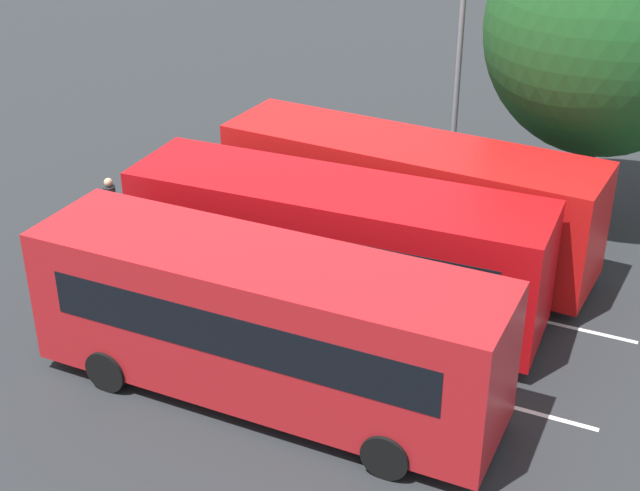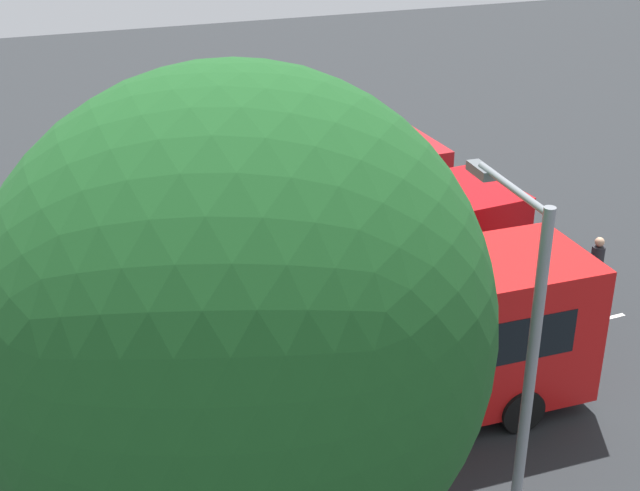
{
  "view_description": "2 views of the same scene",
  "coord_description": "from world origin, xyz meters",
  "px_view_note": "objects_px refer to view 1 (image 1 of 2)",
  "views": [
    {
      "loc": [
        -9.01,
        15.93,
        11.35
      ],
      "look_at": [
        -0.24,
        0.25,
        1.85
      ],
      "focal_mm": 51.26,
      "sensor_mm": 36.0,
      "label": 1
    },
    {
      "loc": [
        -6.16,
        -16.95,
        11.02
      ],
      "look_at": [
        -0.05,
        1.02,
        1.91
      ],
      "focal_mm": 51.31,
      "sensor_mm": 36.0,
      "label": 2
    }
  ],
  "objects_px": {
    "bus_center_right": "(263,322)",
    "bus_far_left": "(406,197)",
    "street_lamp": "(456,67)",
    "pedestrian": "(111,203)",
    "depot_tree": "(606,30)",
    "bus_center_left": "(334,245)"
  },
  "relations": [
    {
      "from": "bus_far_left",
      "to": "bus_center_right",
      "type": "distance_m",
      "value": 6.65
    },
    {
      "from": "pedestrian",
      "to": "depot_tree",
      "type": "distance_m",
      "value": 13.59
    },
    {
      "from": "depot_tree",
      "to": "bus_far_left",
      "type": "bearing_deg",
      "value": 53.95
    },
    {
      "from": "bus_center_right",
      "to": "depot_tree",
      "type": "relative_size",
      "value": 1.12
    },
    {
      "from": "bus_far_left",
      "to": "depot_tree",
      "type": "height_order",
      "value": "depot_tree"
    },
    {
      "from": "bus_far_left",
      "to": "street_lamp",
      "type": "height_order",
      "value": "street_lamp"
    },
    {
      "from": "street_lamp",
      "to": "depot_tree",
      "type": "distance_m",
      "value": 4.25
    },
    {
      "from": "bus_center_right",
      "to": "pedestrian",
      "type": "xyz_separation_m",
      "value": [
        7.25,
        -3.86,
        -0.7
      ]
    },
    {
      "from": "bus_far_left",
      "to": "depot_tree",
      "type": "distance_m",
      "value": 6.68
    },
    {
      "from": "pedestrian",
      "to": "depot_tree",
      "type": "height_order",
      "value": "depot_tree"
    },
    {
      "from": "depot_tree",
      "to": "bus_center_right",
      "type": "bearing_deg",
      "value": 73.39
    },
    {
      "from": "pedestrian",
      "to": "street_lamp",
      "type": "xyz_separation_m",
      "value": [
        -6.63,
        -7.35,
        2.76
      ]
    },
    {
      "from": "bus_far_left",
      "to": "street_lamp",
      "type": "xyz_separation_m",
      "value": [
        0.65,
        -4.56,
        2.05
      ]
    },
    {
      "from": "bus_center_left",
      "to": "depot_tree",
      "type": "bearing_deg",
      "value": -121.86
    },
    {
      "from": "bus_center_left",
      "to": "street_lamp",
      "type": "bearing_deg",
      "value": -94.15
    },
    {
      "from": "bus_far_left",
      "to": "depot_tree",
      "type": "relative_size",
      "value": 1.11
    },
    {
      "from": "bus_center_left",
      "to": "bus_center_right",
      "type": "relative_size",
      "value": 1.01
    },
    {
      "from": "bus_far_left",
      "to": "street_lamp",
      "type": "distance_m",
      "value": 5.04
    },
    {
      "from": "pedestrian",
      "to": "bus_center_left",
      "type": "bearing_deg",
      "value": 33.41
    },
    {
      "from": "bus_center_right",
      "to": "bus_far_left",
      "type": "bearing_deg",
      "value": -94.32
    },
    {
      "from": "bus_center_right",
      "to": "depot_tree",
      "type": "height_order",
      "value": "depot_tree"
    },
    {
      "from": "bus_far_left",
      "to": "pedestrian",
      "type": "bearing_deg",
      "value": 20.36
    }
  ]
}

